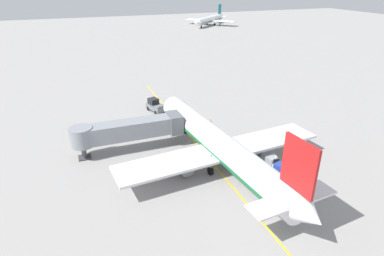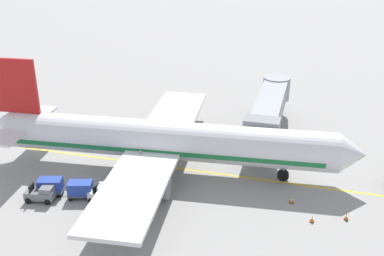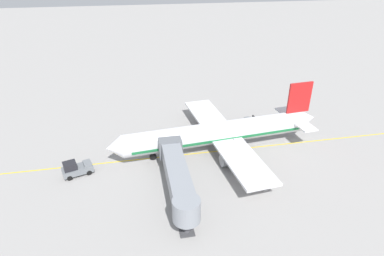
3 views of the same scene
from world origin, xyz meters
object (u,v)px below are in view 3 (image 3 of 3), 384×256
parked_airliner (219,133)px  baggage_tug_trailing (225,125)px  baggage_cart_front (224,126)px  baggage_cart_third_in_train (251,122)px  jet_bridge (178,176)px  baggage_tug_lead (250,120)px  safety_cone_nose_left (145,147)px  safety_cone_nose_right (134,141)px  baggage_cart_second_in_train (237,124)px  pushback_tractor (76,168)px  ground_crew_wing_walker (209,131)px  safety_cone_wing_tip (118,146)px

parked_airliner → baggage_tug_trailing: size_ratio=13.86×
baggage_cart_front → baggage_cart_third_in_train: (0.53, -5.58, 0.00)m
jet_bridge → baggage_tug_lead: 26.14m
safety_cone_nose_left → safety_cone_nose_right: (2.37, 1.82, 0.00)m
baggage_cart_second_in_train → pushback_tractor: bearing=108.8°
pushback_tractor → safety_cone_nose_left: size_ratio=8.24×
parked_airliner → baggage_cart_front: 7.43m
baggage_cart_front → safety_cone_nose_right: 17.24m
parked_airliner → pushback_tractor: size_ratio=7.69×
baggage_cart_front → baggage_cart_second_in_train: bearing=-83.8°
parked_airliner → baggage_cart_third_in_train: parked_airliner is taller
safety_cone_nose_right → pushback_tractor: bearing=132.2°
baggage_cart_front → baggage_cart_second_in_train: (0.30, -2.75, 0.00)m
baggage_tug_lead → ground_crew_wing_walker: (-3.18, 9.15, 0.24)m
parked_airliner → safety_cone_wing_tip: size_ratio=63.31×
baggage_tug_trailing → safety_cone_wing_tip: baggage_tug_trailing is taller
pushback_tractor → ground_crew_wing_walker: 24.09m
baggage_tug_lead → safety_cone_wing_tip: 26.08m
pushback_tractor → safety_cone_wing_tip: pushback_tractor is taller
baggage_cart_third_in_train → baggage_tug_lead: bearing=-14.0°
safety_cone_nose_left → safety_cone_wing_tip: 4.71m
pushback_tractor → baggage_cart_front: bearing=-69.9°
baggage_cart_second_in_train → safety_cone_wing_tip: (-2.81, 22.62, -0.66)m
parked_airliner → baggage_tug_lead: (8.17, -8.68, -2.47)m
baggage_tug_lead → parked_airliner: bearing=133.2°
safety_cone_nose_right → baggage_tug_lead: bearing=-82.2°
baggage_cart_third_in_train → safety_cone_nose_left: baggage_cart_third_in_train is taller
jet_bridge → safety_cone_nose_right: jet_bridge is taller
parked_airliner → baggage_tug_trailing: (7.07, -3.20, -2.47)m
parked_airliner → pushback_tractor: 23.47m
baggage_tug_trailing → safety_cone_nose_left: (-4.42, 15.72, -0.42)m
ground_crew_wing_walker → safety_cone_nose_right: size_ratio=2.86×
baggage_tug_trailing → safety_cone_nose_right: baggage_tug_trailing is taller
parked_airliner → ground_crew_wing_walker: bearing=5.3°
parked_airliner → baggage_tug_trailing: bearing=-24.3°
parked_airliner → pushback_tractor: parked_airliner is taller
jet_bridge → pushback_tractor: size_ratio=3.45×
pushback_tractor → baggage_cart_front: size_ratio=1.63×
pushback_tractor → baggage_cart_third_in_train: 33.14m
baggage_cart_third_in_train → jet_bridge: bearing=136.3°
jet_bridge → baggage_tug_trailing: (18.10, -12.03, -2.75)m
baggage_tug_trailing → baggage_cart_third_in_train: (-0.04, -5.21, 0.24)m
jet_bridge → ground_crew_wing_walker: 18.25m
jet_bridge → safety_cone_nose_left: (13.69, 3.69, -3.17)m
jet_bridge → safety_cone_wing_tip: bearing=28.7°
jet_bridge → baggage_cart_third_in_train: jet_bridge is taller
parked_airliner → jet_bridge: parked_airliner is taller
baggage_cart_second_in_train → ground_crew_wing_walker: (-1.80, 6.03, 0.00)m
baggage_tug_lead → ground_crew_wing_walker: ground_crew_wing_walker is taller
safety_cone_wing_tip → baggage_tug_trailing: bearing=-81.3°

